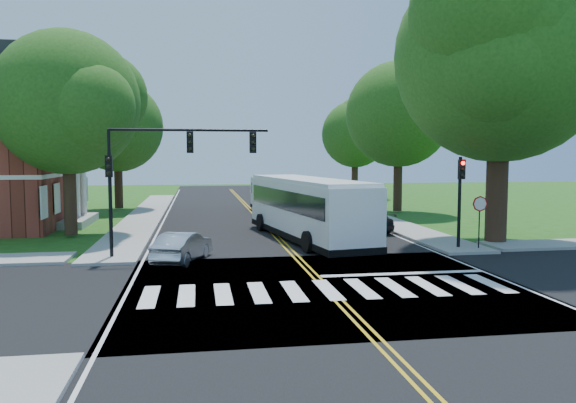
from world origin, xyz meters
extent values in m
plane|color=#214E13|center=(0.00, 0.00, 0.00)|extent=(140.00, 140.00, 0.00)
cube|color=black|center=(0.00, 18.00, 0.01)|extent=(14.00, 96.00, 0.01)
cube|color=black|center=(0.00, 0.00, 0.01)|extent=(60.00, 12.00, 0.01)
cube|color=gold|center=(0.00, 22.00, 0.01)|extent=(0.36, 70.00, 0.01)
cube|color=silver|center=(-6.80, 22.00, 0.01)|extent=(0.12, 70.00, 0.01)
cube|color=silver|center=(6.80, 22.00, 0.01)|extent=(0.12, 70.00, 0.01)
cube|color=silver|center=(0.00, -0.50, 0.02)|extent=(12.60, 3.00, 0.01)
cube|color=silver|center=(3.50, 1.60, 0.02)|extent=(6.60, 0.40, 0.01)
cube|color=gray|center=(-8.30, 25.00, 0.07)|extent=(2.60, 40.00, 0.15)
cube|color=gray|center=(8.30, 25.00, 0.07)|extent=(2.60, 40.00, 0.15)
cylinder|color=black|center=(11.00, 8.00, 3.15)|extent=(1.10, 1.10, 6.00)
sphere|color=#356C1F|center=(11.00, 8.00, 9.66)|extent=(10.80, 10.80, 10.80)
cylinder|color=black|center=(-11.50, 14.00, 2.55)|extent=(0.70, 0.70, 4.80)
sphere|color=#356C1F|center=(-11.50, 14.00, 7.55)|extent=(8.00, 8.00, 8.00)
cylinder|color=black|center=(-11.00, 30.00, 2.35)|extent=(0.70, 0.70, 4.40)
sphere|color=#356C1F|center=(-11.00, 30.00, 7.02)|extent=(7.60, 7.60, 7.60)
cylinder|color=black|center=(11.50, 24.00, 2.65)|extent=(0.70, 0.70, 5.00)
sphere|color=#356C1F|center=(11.50, 24.00, 7.88)|extent=(8.40, 8.40, 8.40)
cylinder|color=black|center=(12.50, 40.00, 2.35)|extent=(0.70, 0.70, 4.40)
sphere|color=#356C1F|center=(12.50, 40.00, 6.89)|extent=(7.20, 7.20, 7.20)
cube|color=silver|center=(-12.40, 20.00, 4.40)|extent=(1.40, 6.00, 0.45)
cube|color=gray|center=(-12.40, 20.00, 0.25)|extent=(1.80, 6.00, 0.50)
cylinder|color=silver|center=(-12.40, 17.80, 2.10)|extent=(0.50, 0.50, 4.20)
cylinder|color=silver|center=(-12.40, 20.00, 2.10)|extent=(0.50, 0.50, 4.20)
cylinder|color=silver|center=(-12.40, 22.20, 2.10)|extent=(0.50, 0.50, 4.20)
cylinder|color=black|center=(-8.20, 6.50, 2.45)|extent=(0.16, 0.16, 4.60)
cube|color=black|center=(-8.20, 6.35, 4.15)|extent=(0.30, 0.22, 0.95)
sphere|color=black|center=(-8.20, 6.21, 4.45)|extent=(0.18, 0.18, 0.18)
cylinder|color=black|center=(-4.70, 6.50, 5.75)|extent=(7.00, 0.12, 0.12)
cube|color=black|center=(-4.70, 6.35, 5.20)|extent=(0.30, 0.22, 0.95)
cube|color=black|center=(-1.90, 6.35, 5.20)|extent=(0.30, 0.22, 0.95)
cylinder|color=black|center=(8.20, 6.50, 2.35)|extent=(0.16, 0.16, 4.40)
cube|color=black|center=(8.20, 6.35, 3.95)|extent=(0.30, 0.22, 0.95)
sphere|color=#FF0A05|center=(8.20, 6.21, 4.25)|extent=(0.18, 0.18, 0.18)
cylinder|color=black|center=(9.00, 6.00, 1.25)|extent=(0.06, 0.06, 2.20)
cylinder|color=#A50A07|center=(9.00, 5.97, 2.30)|extent=(0.76, 0.04, 0.76)
cube|color=white|center=(1.49, 10.86, 1.70)|extent=(4.83, 13.10, 2.99)
cube|color=black|center=(1.49, 10.86, 2.24)|extent=(4.75, 12.23, 1.03)
cube|color=black|center=(0.44, 17.23, 2.08)|extent=(2.64, 0.53, 1.74)
cube|color=orange|center=(0.44, 17.23, 3.06)|extent=(1.84, 0.40, 0.35)
cube|color=black|center=(1.49, 10.86, 0.37)|extent=(4.89, 13.21, 0.33)
cube|color=white|center=(1.49, 10.86, 3.25)|extent=(4.71, 12.72, 0.24)
cylinder|color=black|center=(2.19, 15.27, 0.53)|extent=(0.51, 1.09, 1.04)
cylinder|color=black|center=(-0.59, 14.81, 0.53)|extent=(0.51, 1.09, 1.04)
cylinder|color=black|center=(3.52, 7.23, 0.53)|extent=(0.51, 1.09, 1.04)
cylinder|color=black|center=(0.74, 6.77, 0.53)|extent=(0.51, 1.09, 1.04)
cube|color=white|center=(2.01, 23.99, 1.41)|extent=(3.79, 10.88, 2.48)
cube|color=black|center=(2.01, 23.99, 1.86)|extent=(3.76, 10.15, 0.86)
cube|color=black|center=(1.25, 29.31, 1.73)|extent=(2.20, 0.41, 1.45)
cube|color=orange|center=(1.25, 29.31, 2.54)|extent=(1.53, 0.32, 0.29)
cube|color=black|center=(2.01, 23.99, 0.31)|extent=(3.86, 10.99, 0.27)
cube|color=white|center=(2.01, 23.99, 2.70)|extent=(3.70, 10.56, 0.20)
cylinder|color=black|center=(2.67, 27.64, 0.45)|extent=(0.41, 0.90, 0.87)
cylinder|color=black|center=(0.35, 27.31, 0.45)|extent=(0.41, 0.90, 0.87)
cylinder|color=black|center=(3.63, 20.93, 0.45)|extent=(0.41, 0.90, 0.87)
cylinder|color=black|center=(1.31, 20.60, 0.45)|extent=(0.41, 0.90, 0.87)
imported|color=silver|center=(-5.07, 5.48, 0.66)|extent=(2.66, 4.19, 1.31)
imported|color=#ADAFB4|center=(5.87, 14.99, 0.66)|extent=(2.32, 4.76, 1.30)
imported|color=black|center=(5.76, 13.62, 0.65)|extent=(2.53, 4.64, 1.27)
camera|label=1|loc=(-4.39, -19.04, 4.64)|focal=35.00mm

